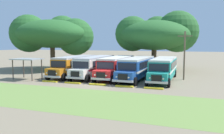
{
  "coord_description": "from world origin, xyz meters",
  "views": [
    {
      "loc": [
        10.45,
        -24.45,
        4.78
      ],
      "look_at": [
        0.0,
        4.2,
        1.6
      ],
      "focal_mm": 37.39,
      "sensor_mm": 36.0,
      "label": 1
    }
  ],
  "objects_px": {
    "parked_bus_slot_3": "(137,67)",
    "broad_shade_tree": "(157,34)",
    "parked_bus_slot_4": "(164,68)",
    "secondary_tree": "(54,34)",
    "utility_pole": "(184,54)",
    "parked_bus_slot_1": "(95,65)",
    "parked_bus_slot_2": "(117,66)",
    "parked_bus_slot_0": "(75,65)",
    "waiting_shelter": "(27,61)"
  },
  "relations": [
    {
      "from": "parked_bus_slot_0",
      "to": "waiting_shelter",
      "type": "relative_size",
      "value": 3.02
    },
    {
      "from": "parked_bus_slot_4",
      "to": "utility_pole",
      "type": "distance_m",
      "value": 3.23
    },
    {
      "from": "parked_bus_slot_3",
      "to": "broad_shade_tree",
      "type": "height_order",
      "value": "broad_shade_tree"
    },
    {
      "from": "secondary_tree",
      "to": "waiting_shelter",
      "type": "relative_size",
      "value": 4.04
    },
    {
      "from": "parked_bus_slot_4",
      "to": "parked_bus_slot_1",
      "type": "bearing_deg",
      "value": -89.78
    },
    {
      "from": "parked_bus_slot_2",
      "to": "parked_bus_slot_0",
      "type": "bearing_deg",
      "value": -87.14
    },
    {
      "from": "parked_bus_slot_0",
      "to": "utility_pole",
      "type": "relative_size",
      "value": 1.74
    },
    {
      "from": "parked_bus_slot_1",
      "to": "parked_bus_slot_2",
      "type": "height_order",
      "value": "same"
    },
    {
      "from": "secondary_tree",
      "to": "utility_pole",
      "type": "xyz_separation_m",
      "value": [
        23.11,
        -5.22,
        -2.99
      ]
    },
    {
      "from": "parked_bus_slot_2",
      "to": "waiting_shelter",
      "type": "bearing_deg",
      "value": -62.74
    },
    {
      "from": "parked_bus_slot_3",
      "to": "utility_pole",
      "type": "distance_m",
      "value": 6.29
    },
    {
      "from": "parked_bus_slot_2",
      "to": "utility_pole",
      "type": "bearing_deg",
      "value": 96.03
    },
    {
      "from": "parked_bus_slot_0",
      "to": "secondary_tree",
      "type": "distance_m",
      "value": 11.36
    },
    {
      "from": "waiting_shelter",
      "to": "parked_bus_slot_4",
      "type": "bearing_deg",
      "value": 17.56
    },
    {
      "from": "parked_bus_slot_4",
      "to": "broad_shade_tree",
      "type": "bearing_deg",
      "value": -167.04
    },
    {
      "from": "parked_bus_slot_3",
      "to": "secondary_tree",
      "type": "bearing_deg",
      "value": -109.54
    },
    {
      "from": "parked_bus_slot_0",
      "to": "parked_bus_slot_4",
      "type": "distance_m",
      "value": 12.69
    },
    {
      "from": "parked_bus_slot_2",
      "to": "utility_pole",
      "type": "relative_size",
      "value": 1.74
    },
    {
      "from": "secondary_tree",
      "to": "utility_pole",
      "type": "bearing_deg",
      "value": -12.73
    },
    {
      "from": "parked_bus_slot_3",
      "to": "utility_pole",
      "type": "bearing_deg",
      "value": 106.28
    },
    {
      "from": "parked_bus_slot_4",
      "to": "parked_bus_slot_0",
      "type": "bearing_deg",
      "value": -89.48
    },
    {
      "from": "parked_bus_slot_3",
      "to": "secondary_tree",
      "type": "relative_size",
      "value": 0.75
    },
    {
      "from": "parked_bus_slot_4",
      "to": "parked_bus_slot_2",
      "type": "bearing_deg",
      "value": -91.62
    },
    {
      "from": "parked_bus_slot_3",
      "to": "waiting_shelter",
      "type": "height_order",
      "value": "parked_bus_slot_3"
    },
    {
      "from": "parked_bus_slot_4",
      "to": "broad_shade_tree",
      "type": "distance_m",
      "value": 13.12
    },
    {
      "from": "parked_bus_slot_4",
      "to": "waiting_shelter",
      "type": "height_order",
      "value": "parked_bus_slot_4"
    },
    {
      "from": "parked_bus_slot_3",
      "to": "parked_bus_slot_4",
      "type": "xyz_separation_m",
      "value": [
        3.38,
        0.4,
        0.0
      ]
    },
    {
      "from": "secondary_tree",
      "to": "waiting_shelter",
      "type": "bearing_deg",
      "value": -72.33
    },
    {
      "from": "parked_bus_slot_1",
      "to": "parked_bus_slot_3",
      "type": "distance_m",
      "value": 6.23
    },
    {
      "from": "parked_bus_slot_2",
      "to": "utility_pole",
      "type": "distance_m",
      "value": 9.1
    },
    {
      "from": "parked_bus_slot_0",
      "to": "broad_shade_tree",
      "type": "distance_m",
      "value": 16.33
    },
    {
      "from": "parked_bus_slot_1",
      "to": "secondary_tree",
      "type": "relative_size",
      "value": 0.75
    },
    {
      "from": "parked_bus_slot_0",
      "to": "broad_shade_tree",
      "type": "bearing_deg",
      "value": 141.6
    },
    {
      "from": "parked_bus_slot_0",
      "to": "waiting_shelter",
      "type": "bearing_deg",
      "value": -38.71
    },
    {
      "from": "parked_bus_slot_2",
      "to": "waiting_shelter",
      "type": "relative_size",
      "value": 3.01
    },
    {
      "from": "parked_bus_slot_3",
      "to": "broad_shade_tree",
      "type": "distance_m",
      "value": 13.19
    },
    {
      "from": "parked_bus_slot_3",
      "to": "parked_bus_slot_4",
      "type": "bearing_deg",
      "value": 98.44
    },
    {
      "from": "parked_bus_slot_1",
      "to": "waiting_shelter",
      "type": "xyz_separation_m",
      "value": [
        -7.32,
        -5.24,
        0.87
      ]
    },
    {
      "from": "parked_bus_slot_2",
      "to": "secondary_tree",
      "type": "relative_size",
      "value": 0.75
    },
    {
      "from": "parked_bus_slot_1",
      "to": "parked_bus_slot_4",
      "type": "relative_size",
      "value": 1.0
    },
    {
      "from": "parked_bus_slot_0",
      "to": "parked_bus_slot_3",
      "type": "bearing_deg",
      "value": 89.66
    },
    {
      "from": "secondary_tree",
      "to": "utility_pole",
      "type": "distance_m",
      "value": 23.88
    },
    {
      "from": "broad_shade_tree",
      "to": "secondary_tree",
      "type": "xyz_separation_m",
      "value": [
        -17.81,
        -5.55,
        -0.01
      ]
    },
    {
      "from": "parked_bus_slot_1",
      "to": "utility_pole",
      "type": "height_order",
      "value": "utility_pole"
    },
    {
      "from": "parked_bus_slot_2",
      "to": "parked_bus_slot_4",
      "type": "relative_size",
      "value": 1.0
    },
    {
      "from": "parked_bus_slot_3",
      "to": "broad_shade_tree",
      "type": "xyz_separation_m",
      "value": [
        0.55,
        12.28,
        4.78
      ]
    },
    {
      "from": "parked_bus_slot_1",
      "to": "parked_bus_slot_2",
      "type": "distance_m",
      "value": 3.2
    },
    {
      "from": "parked_bus_slot_4",
      "to": "secondary_tree",
      "type": "relative_size",
      "value": 0.75
    },
    {
      "from": "secondary_tree",
      "to": "waiting_shelter",
      "type": "distance_m",
      "value": 12.88
    },
    {
      "from": "parked_bus_slot_4",
      "to": "secondary_tree",
      "type": "bearing_deg",
      "value": -107.52
    }
  ]
}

